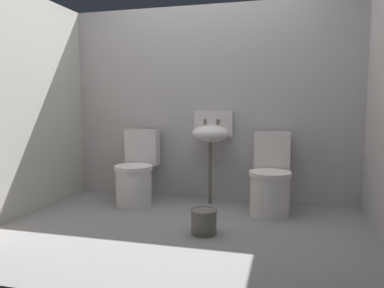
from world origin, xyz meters
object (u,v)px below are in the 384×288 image
Objects in this scene: toilet_left at (137,173)px; bucket at (204,221)px; toilet_right at (270,180)px; sink at (211,133)px.

bucket is (0.91, -0.76, -0.21)m from toilet_left.
toilet_left is at bearing 0.80° from toilet_right.
toilet_left is 1.21m from bucket.
sink is 1.16m from bucket.
toilet_right is (1.41, -0.00, 0.00)m from toilet_left.
bucket is at bearing 136.88° from toilet_left.
toilet_right is at bearing 56.95° from bucket.
toilet_left is at bearing -166.31° from sink.
bucket is at bearing 57.76° from toilet_right.
toilet_right reaches higher than bucket.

